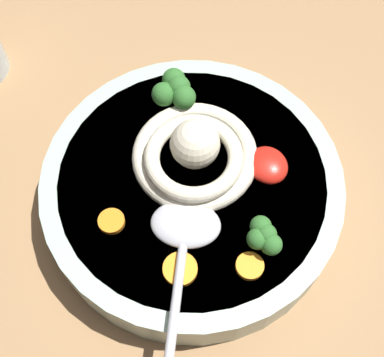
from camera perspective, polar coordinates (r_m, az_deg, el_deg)
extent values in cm
cube|color=#936D47|center=(54.86, 1.27, 0.00)|extent=(107.57, 107.57, 3.49)
cylinder|color=#9EB2A3|center=(49.55, 0.00, -1.31)|extent=(27.66, 27.66, 4.83)
cylinder|color=olive|center=(49.38, 0.00, -1.21)|extent=(24.34, 24.34, 4.44)
torus|color=beige|center=(47.65, 0.32, 2.48)|extent=(11.45, 11.45, 1.58)
torus|color=beige|center=(46.12, 0.19, 2.33)|extent=(12.26, 12.26, 1.42)
sphere|color=beige|center=(45.89, 0.33, 3.78)|extent=(4.44, 4.44, 4.44)
ellipsoid|color=#B7B7BC|center=(44.62, -0.69, -4.98)|extent=(6.95, 7.43, 1.60)
cylinder|color=#B7B7BC|center=(42.29, -1.90, -14.32)|extent=(13.03, 8.81, 0.80)
ellipsoid|color=red|center=(47.55, 8.22, 1.45)|extent=(3.91, 3.52, 1.76)
cylinder|color=#7A9E60|center=(51.33, -1.86, 8.51)|extent=(1.16, 1.16, 1.24)
sphere|color=#2D6628|center=(49.92, -1.92, 9.71)|extent=(2.28, 2.28, 2.28)
sphere|color=#2D6628|center=(49.46, -1.33, 8.63)|extent=(2.28, 2.28, 2.28)
sphere|color=#2D6628|center=(50.69, -2.00, 10.63)|extent=(2.28, 2.28, 2.28)
sphere|color=#2D6628|center=(49.79, -3.11, 9.12)|extent=(2.28, 2.28, 2.28)
cylinder|color=#7A9E60|center=(44.83, 7.96, -6.61)|extent=(0.93, 0.93, 0.99)
sphere|color=#2D6628|center=(43.53, 8.19, -5.94)|extent=(1.82, 1.82, 1.82)
sphere|color=#2D6628|center=(43.45, 8.77, -7.01)|extent=(1.82, 1.82, 1.82)
sphere|color=#2D6628|center=(43.93, 8.00, -4.90)|extent=(1.82, 1.82, 1.82)
sphere|color=#2D6628|center=(43.40, 7.13, -6.52)|extent=(1.82, 1.82, 1.82)
cylinder|color=orange|center=(44.11, 6.29, -9.43)|extent=(2.35, 2.35, 0.55)
cylinder|color=orange|center=(43.78, -1.30, -9.81)|extent=(2.88, 2.88, 0.56)
cylinder|color=orange|center=(45.81, -8.74, -4.62)|extent=(2.31, 2.31, 0.56)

